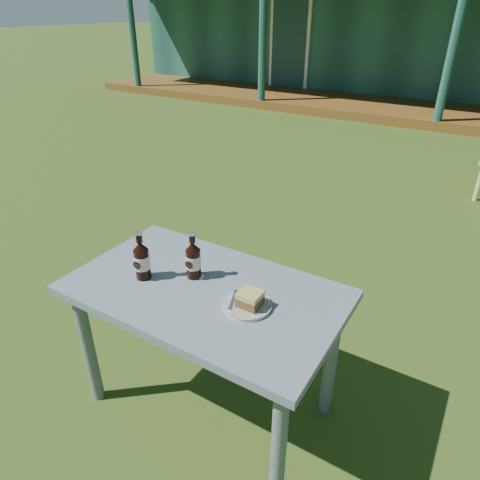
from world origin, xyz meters
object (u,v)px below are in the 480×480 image
Objects in this scene: plate at (247,305)px; cola_bottle_near at (193,259)px; cake_slice at (250,299)px; cola_bottle_far at (142,260)px; cafe_table at (205,307)px.

cola_bottle_near reaches higher than plate.
cola_bottle_far is at bearing -173.42° from cake_slice.
cola_bottle_near is at bearing 168.91° from cake_slice.
cola_bottle_far reaches higher than cake_slice.
cola_bottle_far is (-0.52, -0.06, 0.05)m from cake_slice.
cola_bottle_near is at bearing 150.50° from cafe_table.
plate is at bearing -11.48° from cola_bottle_near.
cola_bottle_far is (-0.28, -0.07, 0.19)m from cafe_table.
cola_bottle_near is at bearing 33.28° from cola_bottle_far.
cafe_table is at bearing -29.50° from cola_bottle_near.
cake_slice reaches higher than plate.
cafe_table is 13.04× the size of cake_slice.
cake_slice is at bearing -0.58° from plate.
cola_bottle_far is at bearing -165.57° from cafe_table.
cola_bottle_far is (-0.19, -0.13, 0.00)m from cola_bottle_near.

